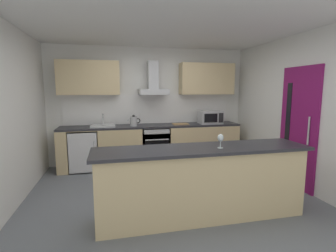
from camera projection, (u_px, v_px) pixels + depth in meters
ground at (170, 195)px, 4.08m from camera, size 5.43×4.98×0.02m
ceiling at (170, 25)px, 3.71m from camera, size 5.43×4.98×0.02m
wall_back at (149, 106)px, 5.88m from camera, size 5.43×0.12×2.60m
wall_left at (4, 118)px, 3.40m from camera, size 0.12×4.98×2.60m
wall_right at (298, 111)px, 4.40m from camera, size 0.12×4.98×2.60m
backsplash_tile at (150, 109)px, 5.82m from camera, size 3.77×0.02×0.66m
counter_back at (152, 145)px, 5.63m from camera, size 3.90×0.60×0.90m
counter_island at (202, 183)px, 3.30m from camera, size 2.78×0.64×0.94m
upper_cabinets at (151, 78)px, 5.57m from camera, size 3.85×0.32×0.70m
side_door at (298, 128)px, 4.30m from camera, size 0.08×0.85×2.05m
oven at (155, 145)px, 5.62m from camera, size 0.60×0.62×0.80m
refrigerator at (84, 150)px, 5.29m from camera, size 0.58×0.60×0.85m
microwave at (210, 117)px, 5.79m from camera, size 0.50×0.38×0.30m
sink at (103, 125)px, 5.32m from camera, size 0.50×0.40×0.26m
kettle at (134, 121)px, 5.40m from camera, size 0.29×0.15×0.24m
range_hood at (153, 84)px, 5.55m from camera, size 0.62×0.45×0.72m
wine_glass at (221, 138)px, 3.18m from camera, size 0.08×0.08×0.18m
chopping_board at (180, 124)px, 5.66m from camera, size 0.34×0.22×0.02m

